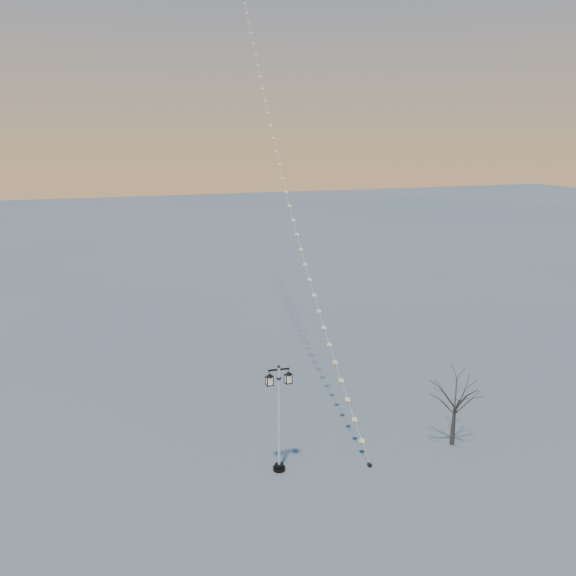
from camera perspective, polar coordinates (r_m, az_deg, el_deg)
name	(u,v)px	position (r m, az deg, el deg)	size (l,w,h in m)	color
ground	(370,491)	(27.15, 8.05, -19.18)	(300.00, 300.00, 0.00)	slate
street_lamp	(279,413)	(26.94, -0.90, -12.22)	(1.32, 0.58, 5.22)	black
bare_tree	(456,396)	(30.37, 16.16, -10.13)	(2.31, 2.31, 3.83)	#3E3026
kite_train	(286,156)	(42.25, -0.19, 12.89)	(5.78, 36.73, 28.08)	black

